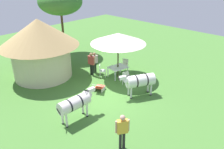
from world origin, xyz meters
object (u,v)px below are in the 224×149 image
patio_chair_west_end (101,70)px  zebra_by_umbrella (75,103)px  patio_chair_east_end (125,76)px  guest_beside_umbrella (91,62)px  striped_lounge_chair (99,87)px  zebra_nearest_camera (140,81)px  shade_umbrella (118,38)px  acacia_tree_left_background (60,2)px  patio_chair_near_lawn (125,64)px  patio_dining_table (118,68)px  guest_behind_table (95,61)px  standing_watcher (122,129)px  thatched_hut (40,45)px

patio_chair_west_end → zebra_by_umbrella: size_ratio=0.38×
patio_chair_east_end → patio_chair_west_end: bearing=124.2°
guest_beside_umbrella → zebra_by_umbrella: 5.32m
patio_chair_west_end → patio_chair_east_end: (0.31, -1.89, 0.00)m
striped_lounge_chair → zebra_nearest_camera: bearing=6.6°
shade_umbrella → acacia_tree_left_background: acacia_tree_left_background is taller
patio_chair_near_lawn → guest_beside_umbrella: 2.57m
patio_dining_table → zebra_nearest_camera: bearing=-111.9°
striped_lounge_chair → zebra_by_umbrella: zebra_by_umbrella is taller
patio_chair_west_end → zebra_nearest_camera: (-0.28, -3.52, 0.46)m
guest_behind_table → zebra_by_umbrella: bearing=53.1°
guest_beside_umbrella → patio_dining_table: bearing=-155.6°
guest_beside_umbrella → shade_umbrella: bearing=-155.6°
standing_watcher → shade_umbrella: bearing=76.5°
guest_behind_table → patio_chair_near_lawn: bearing=159.1°
patio_dining_table → patio_chair_near_lawn: (1.11, 0.32, -0.13)m
patio_dining_table → patio_chair_east_end: bearing=-114.8°
thatched_hut → patio_chair_east_end: 6.08m
thatched_hut → striped_lounge_chair: size_ratio=5.51×
thatched_hut → guest_beside_umbrella: thatched_hut is taller
patio_dining_table → zebra_by_umbrella: size_ratio=0.59×
thatched_hut → guest_behind_table: 3.88m
patio_chair_west_end → patio_chair_east_end: 1.92m
patio_chair_near_lawn → patio_chair_west_end: (-1.91, 0.52, 0.00)m
thatched_hut → zebra_by_umbrella: size_ratio=2.24×
thatched_hut → patio_chair_near_lawn: size_ratio=5.85×
guest_beside_umbrella → striped_lounge_chair: 2.50m
patio_dining_table → guest_beside_umbrella: 1.91m
patio_chair_near_lawn → guest_behind_table: (-1.80, 1.33, 0.42)m
guest_beside_umbrella → standing_watcher: bearing=135.9°
patio_chair_near_lawn → patio_chair_west_end: bearing=58.9°
patio_dining_table → acacia_tree_left_background: acacia_tree_left_background is taller
standing_watcher → striped_lounge_chair: standing_watcher is taller
striped_lounge_chair → guest_beside_umbrella: bearing=125.3°
standing_watcher → acacia_tree_left_background: size_ratio=0.31×
zebra_by_umbrella → standing_watcher: bearing=3.2°
standing_watcher → patio_chair_near_lawn: bearing=72.7°
acacia_tree_left_background → guest_behind_table: bearing=-101.2°
thatched_hut → shade_umbrella: 5.28m
shade_umbrella → guest_behind_table: shade_umbrella is taller
shade_umbrella → striped_lounge_chair: size_ratio=3.89×
patio_dining_table → standing_watcher: standing_watcher is taller
patio_chair_west_end → zebra_nearest_camera: bearing=41.9°
guest_beside_umbrella → zebra_by_umbrella: (-4.13, -3.35, -0.04)m
thatched_hut → patio_chair_east_end: bearing=-58.4°
patio_dining_table → guest_behind_table: bearing=112.6°
standing_watcher → guest_behind_table: bearing=88.6°
patio_chair_east_end → striped_lounge_chair: patio_chair_east_end is taller
thatched_hut → guest_beside_umbrella: size_ratio=3.11×
zebra_by_umbrella → patio_chair_near_lawn: bearing=111.0°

